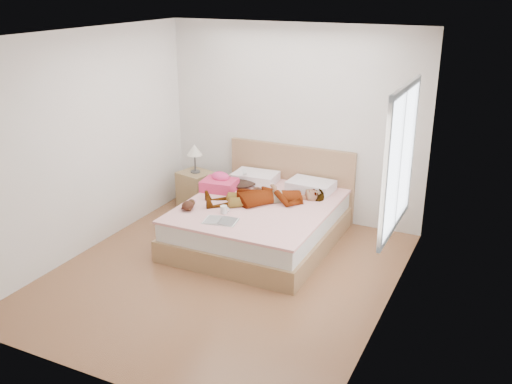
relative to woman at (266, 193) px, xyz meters
The scene contains 11 objects.
ground 1.23m from the woman, 91.81° to the right, with size 4.00×4.00×0.00m, color #57321B.
woman is the anchor object (origin of this frame).
hair 0.73m from the woman, 141.71° to the left, with size 0.47×0.58×0.09m, color black.
phone 0.65m from the woman, 141.34° to the left, with size 0.05×0.10×0.01m, color silver.
room_shell 2.10m from the woman, 23.77° to the right, with size 4.00×4.00×4.00m.
bed 0.34m from the woman, 136.87° to the right, with size 1.80×2.08×1.00m.
towel 0.73m from the woman, behind, with size 0.47×0.40×0.23m.
magazine 0.83m from the woman, 104.08° to the right, with size 0.42×0.31×0.02m.
coffee_mug 0.64m from the woman, 116.48° to the right, with size 0.12×0.09×0.09m.
plush_toy 0.98m from the woman, 137.14° to the right, with size 0.14×0.21×0.12m.
nightstand 1.47m from the woman, 158.78° to the left, with size 0.52×0.48×0.95m.
Camera 1 is at (2.78, -4.93, 3.09)m, focal length 40.00 mm.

